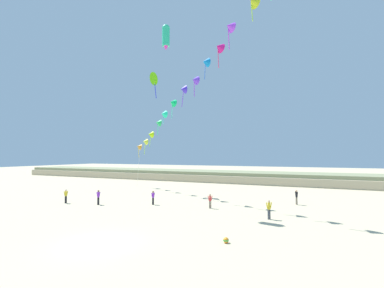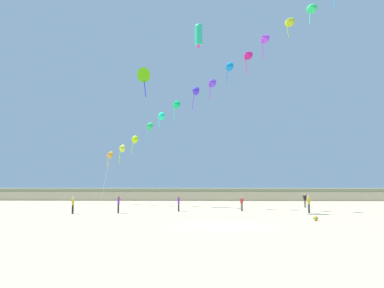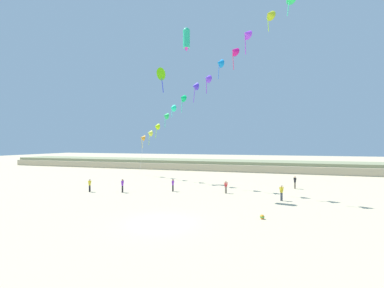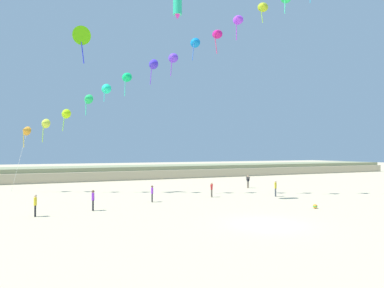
{
  "view_description": "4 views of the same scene",
  "coord_description": "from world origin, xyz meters",
  "px_view_note": "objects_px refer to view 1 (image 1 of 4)",
  "views": [
    {
      "loc": [
        12.09,
        -12.89,
        5.64
      ],
      "look_at": [
        0.57,
        13.41,
        6.91
      ],
      "focal_mm": 24.0,
      "sensor_mm": 36.0,
      "label": 1
    },
    {
      "loc": [
        -1.35,
        -23.81,
        2.74
      ],
      "look_at": [
        -2.45,
        12.38,
        7.09
      ],
      "focal_mm": 32.0,
      "sensor_mm": 36.0,
      "label": 2
    },
    {
      "loc": [
        7.98,
        -18.08,
        6.1
      ],
      "look_at": [
        -1.09,
        11.7,
        6.04
      ],
      "focal_mm": 24.0,
      "sensor_mm": 36.0,
      "label": 3
    },
    {
      "loc": [
        -13.74,
        -18.32,
        4.76
      ],
      "look_at": [
        -0.31,
        11.15,
        5.44
      ],
      "focal_mm": 32.0,
      "sensor_mm": 36.0,
      "label": 4
    }
  ],
  "objects_px": {
    "person_near_right": "(98,196)",
    "person_far_center": "(269,208)",
    "person_near_left": "(210,200)",
    "beach_ball": "(226,240)",
    "person_far_right": "(153,197)",
    "person_far_left": "(66,195)",
    "person_mid_center": "(296,196)",
    "large_kite_mid_trail": "(155,79)",
    "large_kite_low_lead": "(166,36)"
  },
  "relations": [
    {
      "from": "large_kite_mid_trail",
      "to": "beach_ball",
      "type": "xyz_separation_m",
      "value": [
        16.54,
        -17.92,
        -17.52
      ]
    },
    {
      "from": "person_near_right",
      "to": "person_far_right",
      "type": "distance_m",
      "value": 6.27
    },
    {
      "from": "person_far_center",
      "to": "person_near_right",
      "type": "bearing_deg",
      "value": -177.32
    },
    {
      "from": "person_near_left",
      "to": "beach_ball",
      "type": "relative_size",
      "value": 4.23
    },
    {
      "from": "person_far_right",
      "to": "beach_ball",
      "type": "bearing_deg",
      "value": -38.9
    },
    {
      "from": "person_mid_center",
      "to": "large_kite_low_lead",
      "type": "height_order",
      "value": "large_kite_low_lead"
    },
    {
      "from": "person_near_left",
      "to": "person_far_right",
      "type": "height_order",
      "value": "person_far_right"
    },
    {
      "from": "person_near_left",
      "to": "person_mid_center",
      "type": "bearing_deg",
      "value": 34.85
    },
    {
      "from": "person_far_left",
      "to": "large_kite_mid_trail",
      "type": "xyz_separation_m",
      "value": [
        4.62,
        12.21,
        16.76
      ]
    },
    {
      "from": "large_kite_mid_trail",
      "to": "person_mid_center",
      "type": "bearing_deg",
      "value": -6.51
    },
    {
      "from": "person_near_right",
      "to": "person_far_right",
      "type": "relative_size",
      "value": 1.06
    },
    {
      "from": "beach_ball",
      "to": "person_near_right",
      "type": "bearing_deg",
      "value": 158.91
    },
    {
      "from": "large_kite_low_lead",
      "to": "person_far_right",
      "type": "bearing_deg",
      "value": 155.34
    },
    {
      "from": "person_far_left",
      "to": "person_far_right",
      "type": "bearing_deg",
      "value": 18.57
    },
    {
      "from": "person_far_center",
      "to": "beach_ball",
      "type": "distance_m",
      "value": 7.67
    },
    {
      "from": "person_mid_center",
      "to": "large_kite_mid_trail",
      "type": "relative_size",
      "value": 0.4
    },
    {
      "from": "large_kite_low_lead",
      "to": "large_kite_mid_trail",
      "type": "height_order",
      "value": "large_kite_low_lead"
    },
    {
      "from": "person_far_right",
      "to": "beach_ball",
      "type": "height_order",
      "value": "person_far_right"
    },
    {
      "from": "large_kite_low_lead",
      "to": "large_kite_mid_trail",
      "type": "distance_m",
      "value": 12.41
    },
    {
      "from": "person_near_right",
      "to": "person_mid_center",
      "type": "distance_m",
      "value": 22.67
    },
    {
      "from": "person_far_right",
      "to": "large_kite_low_lead",
      "type": "height_order",
      "value": "large_kite_low_lead"
    },
    {
      "from": "person_far_center",
      "to": "large_kite_low_lead",
      "type": "xyz_separation_m",
      "value": [
        -10.86,
        0.65,
        17.84
      ]
    },
    {
      "from": "person_mid_center",
      "to": "large_kite_mid_trail",
      "type": "xyz_separation_m",
      "value": [
        -20.36,
        2.32,
        16.72
      ]
    },
    {
      "from": "person_near_left",
      "to": "person_far_right",
      "type": "xyz_separation_m",
      "value": [
        -6.66,
        -0.71,
        0.02
      ]
    },
    {
      "from": "large_kite_low_lead",
      "to": "beach_ball",
      "type": "xyz_separation_m",
      "value": [
        9.08,
        -8.07,
        -18.64
      ]
    },
    {
      "from": "person_far_left",
      "to": "person_far_right",
      "type": "distance_m",
      "value": 10.48
    },
    {
      "from": "person_far_center",
      "to": "person_mid_center",
      "type": "bearing_deg",
      "value": 75.99
    },
    {
      "from": "person_near_right",
      "to": "large_kite_mid_trail",
      "type": "relative_size",
      "value": 0.39
    },
    {
      "from": "person_near_right",
      "to": "person_far_center",
      "type": "xyz_separation_m",
      "value": [
        18.74,
        0.88,
        0.02
      ]
    },
    {
      "from": "person_near_right",
      "to": "person_mid_center",
      "type": "height_order",
      "value": "person_mid_center"
    },
    {
      "from": "person_near_left",
      "to": "person_far_left",
      "type": "distance_m",
      "value": 17.09
    },
    {
      "from": "person_far_left",
      "to": "person_mid_center",
      "type": "bearing_deg",
      "value": 21.59
    },
    {
      "from": "person_near_left",
      "to": "large_kite_low_lead",
      "type": "distance_m",
      "value": 18.57
    },
    {
      "from": "person_far_left",
      "to": "large_kite_mid_trail",
      "type": "bearing_deg",
      "value": 69.26
    },
    {
      "from": "person_near_right",
      "to": "beach_ball",
      "type": "distance_m",
      "value": 18.2
    },
    {
      "from": "large_kite_low_lead",
      "to": "person_near_right",
      "type": "bearing_deg",
      "value": -169.04
    },
    {
      "from": "beach_ball",
      "to": "person_near_left",
      "type": "bearing_deg",
      "value": 115.02
    },
    {
      "from": "beach_ball",
      "to": "person_far_right",
      "type": "bearing_deg",
      "value": 141.1
    },
    {
      "from": "person_near_left",
      "to": "large_kite_low_lead",
      "type": "bearing_deg",
      "value": -159.44
    },
    {
      "from": "person_far_left",
      "to": "beach_ball",
      "type": "xyz_separation_m",
      "value": [
        21.16,
        -5.72,
        -0.76
      ]
    },
    {
      "from": "beach_ball",
      "to": "large_kite_low_lead",
      "type": "bearing_deg",
      "value": 138.36
    },
    {
      "from": "person_far_center",
      "to": "large_kite_mid_trail",
      "type": "distance_m",
      "value": 26.93
    },
    {
      "from": "person_far_center",
      "to": "beach_ball",
      "type": "xyz_separation_m",
      "value": [
        -1.78,
        -7.42,
        -0.8
      ]
    },
    {
      "from": "person_near_right",
      "to": "person_far_left",
      "type": "xyz_separation_m",
      "value": [
        -4.2,
        -0.83,
        -0.02
      ]
    },
    {
      "from": "person_near_right",
      "to": "large_kite_low_lead",
      "type": "bearing_deg",
      "value": 10.96
    },
    {
      "from": "person_near_left",
      "to": "person_mid_center",
      "type": "distance_m",
      "value": 10.21
    },
    {
      "from": "person_near_left",
      "to": "beach_ball",
      "type": "distance_m",
      "value": 10.8
    },
    {
      "from": "person_near_right",
      "to": "person_far_right",
      "type": "height_order",
      "value": "person_near_right"
    },
    {
      "from": "person_near_right",
      "to": "person_far_center",
      "type": "distance_m",
      "value": 18.77
    },
    {
      "from": "person_near_left",
      "to": "large_kite_mid_trail",
      "type": "bearing_deg",
      "value": 145.75
    }
  ]
}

